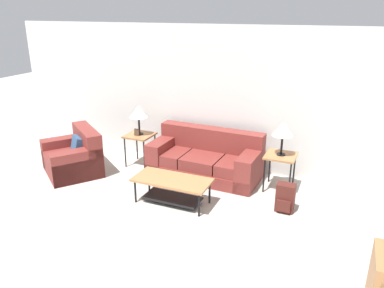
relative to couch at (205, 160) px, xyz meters
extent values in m
cube|color=silver|center=(0.18, 0.55, 1.00)|extent=(9.13, 0.06, 2.60)
cube|color=maroon|center=(0.00, -0.05, -0.19)|extent=(1.98, 0.95, 0.22)
cube|color=maroon|center=(-0.65, -0.05, 0.02)|extent=(0.66, 0.82, 0.20)
cube|color=maroon|center=(0.00, -0.07, 0.02)|extent=(0.66, 0.82, 0.20)
cube|color=maroon|center=(0.65, -0.09, 0.02)|extent=(0.66, 0.82, 0.20)
cube|color=maroon|center=(0.01, 0.26, 0.32)|extent=(1.96, 0.33, 0.40)
cube|color=maroon|center=(-0.84, -0.02, -0.01)|extent=(0.31, 0.89, 0.58)
cube|color=maroon|center=(0.83, -0.08, -0.01)|extent=(0.31, 0.89, 0.58)
cube|color=maroon|center=(-2.29, -0.85, -0.10)|extent=(1.39, 1.35, 0.40)
cube|color=maroon|center=(-2.10, -0.60, 0.30)|extent=(1.02, 0.85, 0.40)
cube|color=maroon|center=(-2.61, -0.61, -0.02)|extent=(0.74, 0.86, 0.56)
cube|color=maroon|center=(-1.96, -1.10, -0.02)|extent=(0.74, 0.86, 0.56)
cube|color=#33567F|center=(-2.22, -0.76, 0.20)|extent=(0.39, 0.35, 0.36)
cube|color=#A87042|center=(-0.09, -1.16, 0.09)|extent=(1.19, 0.55, 0.04)
cylinder|color=black|center=(-0.63, -1.37, -0.11)|extent=(0.03, 0.03, 0.37)
cylinder|color=black|center=(0.44, -1.37, -0.11)|extent=(0.03, 0.03, 0.37)
cylinder|color=black|center=(-0.63, -0.94, -0.11)|extent=(0.03, 0.03, 0.37)
cylinder|color=black|center=(0.44, -0.94, -0.11)|extent=(0.03, 0.03, 0.37)
cube|color=black|center=(-0.09, -1.16, -0.22)|extent=(0.89, 0.38, 0.02)
cube|color=#A87042|center=(-1.33, -0.03, 0.30)|extent=(0.49, 0.51, 0.03)
cylinder|color=black|center=(-1.53, -0.25, -0.01)|extent=(0.03, 0.03, 0.58)
cylinder|color=black|center=(-1.12, -0.25, -0.01)|extent=(0.03, 0.03, 0.58)
cylinder|color=black|center=(-1.53, 0.18, -0.01)|extent=(0.03, 0.03, 0.58)
cylinder|color=black|center=(-1.12, 0.18, -0.01)|extent=(0.03, 0.03, 0.58)
cube|color=#A87042|center=(1.32, -0.03, 0.30)|extent=(0.49, 0.51, 0.03)
cylinder|color=black|center=(1.12, -0.25, -0.01)|extent=(0.03, 0.03, 0.58)
cylinder|color=black|center=(1.53, -0.25, -0.01)|extent=(0.03, 0.03, 0.58)
cylinder|color=black|center=(1.12, 0.18, -0.01)|extent=(0.03, 0.03, 0.58)
cylinder|color=black|center=(1.53, 0.18, -0.01)|extent=(0.03, 0.03, 0.58)
cylinder|color=black|center=(-1.33, -0.03, 0.32)|extent=(0.14, 0.14, 0.02)
cylinder|color=black|center=(-1.33, -0.03, 0.49)|extent=(0.04, 0.04, 0.32)
cone|color=white|center=(-1.33, -0.03, 0.76)|extent=(0.34, 0.34, 0.22)
cylinder|color=black|center=(1.32, -0.03, 0.32)|extent=(0.14, 0.14, 0.02)
cylinder|color=black|center=(1.32, -0.03, 0.49)|extent=(0.04, 0.04, 0.32)
cone|color=white|center=(1.32, -0.03, 0.76)|extent=(0.34, 0.34, 0.22)
cube|color=#4C1E19|center=(1.55, -0.72, -0.08)|extent=(0.27, 0.18, 0.43)
cube|color=#4C1E19|center=(1.55, -0.83, -0.17)|extent=(0.20, 0.05, 0.17)
cylinder|color=#4C1E19|center=(1.48, -0.60, -0.06)|extent=(0.02, 0.02, 0.33)
cylinder|color=#4C1E19|center=(1.62, -0.60, -0.06)|extent=(0.02, 0.02, 0.33)
cube|color=#4C3828|center=(-1.34, -0.11, 0.38)|extent=(0.10, 0.04, 0.13)
camera|label=1|loc=(2.23, -5.79, 2.55)|focal=35.00mm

